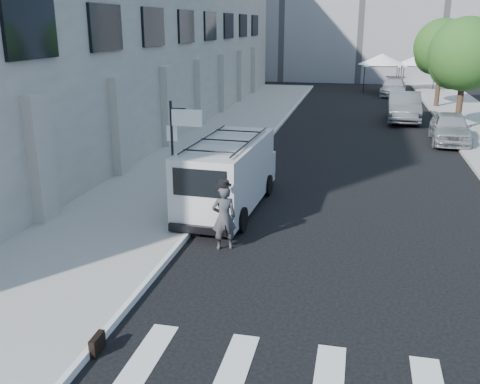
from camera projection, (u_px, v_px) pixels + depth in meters
The scene contains 15 objects.
ground at pixel (238, 287), 11.98m from camera, with size 120.00×120.00×0.00m, color black.
sidewalk_left at pixel (227, 136), 27.74m from camera, with size 4.50×48.00×0.15m, color gray.
building_left at pixel (107, 17), 29.33m from camera, with size 10.00×44.00×12.00m, color gray.
sign_pole at pixel (180, 137), 14.66m from camera, with size 1.03×0.07×3.50m.
tree_near at pixel (463, 57), 27.98m from camera, with size 3.80×3.83×6.03m.
tree_far at pixel (440, 49), 36.35m from camera, with size 3.80×3.83×6.03m.
tent_left at pixel (382, 59), 45.69m from camera, with size 4.00×4.00×3.20m.
tent_right at pixel (421, 60), 45.49m from camera, with size 4.00×4.00×3.20m.
businessman at pixel (224, 218), 13.76m from camera, with size 0.63×0.41×1.73m, color #3A3A3D.
briefcase at pixel (97, 344), 9.54m from camera, with size 0.12×0.44×0.34m, color black.
suitcase at pixel (194, 223), 14.89m from camera, with size 0.40×0.50×1.21m.
cargo_van at pixel (229, 173), 16.81m from camera, with size 2.24×5.84×2.18m.
parked_car_a at pixel (450, 128), 26.19m from camera, with size 1.79×4.45×1.52m, color #96979D.
parked_car_b at pixel (404, 107), 32.09m from camera, with size 1.82×5.22×1.72m, color #56595E.
parked_car_c at pixel (394, 87), 43.71m from camera, with size 1.94×4.77×1.38m, color #A8A9B0.
Camera 1 is at (2.40, -10.52, 5.63)m, focal length 40.00 mm.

